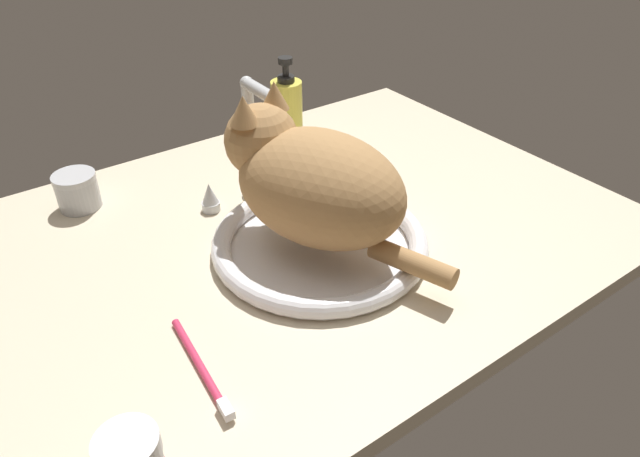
% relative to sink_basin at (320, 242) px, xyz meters
% --- Properties ---
extents(countertop, '(1.12, 0.78, 0.03)m').
position_rel_sink_basin_xyz_m(countertop, '(-0.02, 0.07, -0.03)').
color(countertop, beige).
rests_on(countertop, ground).
extents(sink_basin, '(0.34, 0.34, 0.03)m').
position_rel_sink_basin_xyz_m(sink_basin, '(0.00, 0.00, 0.00)').
color(sink_basin, white).
rests_on(sink_basin, countertop).
extents(faucet, '(0.21, 0.12, 0.22)m').
position_rel_sink_basin_xyz_m(faucet, '(0.00, 0.19, 0.08)').
color(faucet, silver).
rests_on(faucet, countertop).
extents(cat, '(0.27, 0.38, 0.21)m').
position_rel_sink_basin_xyz_m(cat, '(-0.01, 0.02, 0.11)').
color(cat, tan).
rests_on(cat, sink_basin).
extents(metal_jar, '(0.07, 0.07, 0.06)m').
position_rel_sink_basin_xyz_m(metal_jar, '(-0.27, 0.35, 0.02)').
color(metal_jar, '#B2B5BA').
rests_on(metal_jar, countertop).
extents(soap_pump_bottle, '(0.06, 0.06, 0.19)m').
position_rel_sink_basin_xyz_m(soap_pump_bottle, '(0.16, 0.33, 0.06)').
color(soap_pump_bottle, '#E5DB4C').
rests_on(soap_pump_bottle, countertop).
extents(toothbrush, '(0.03, 0.18, 0.02)m').
position_rel_sink_basin_xyz_m(toothbrush, '(-0.26, -0.12, -0.01)').
color(toothbrush, '#D83359').
rests_on(toothbrush, countertop).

